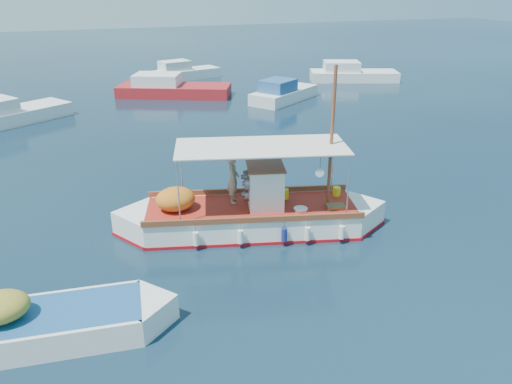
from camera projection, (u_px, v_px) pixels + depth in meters
name	position (u px, v px, depth m)	size (l,w,h in m)	color
ground	(272.00, 232.00, 17.06)	(160.00, 160.00, 0.00)	black
fishing_caique	(250.00, 216.00, 17.06)	(9.08, 4.22, 5.73)	white
dinghy	(39.00, 327.00, 11.86)	(6.45, 2.34, 1.58)	white
bg_boat_nw	(4.00, 116.00, 29.44)	(7.44, 5.98, 1.80)	silver
bg_boat_n	(171.00, 89.00, 36.71)	(8.56, 5.90, 1.80)	#A61B1F
bg_boat_ne	(283.00, 94.00, 35.14)	(5.95, 5.02, 1.80)	silver
bg_boat_e	(351.00, 75.00, 42.26)	(7.69, 4.99, 1.80)	silver
bg_boat_far_n	(183.00, 73.00, 42.92)	(6.38, 3.48, 1.80)	silver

